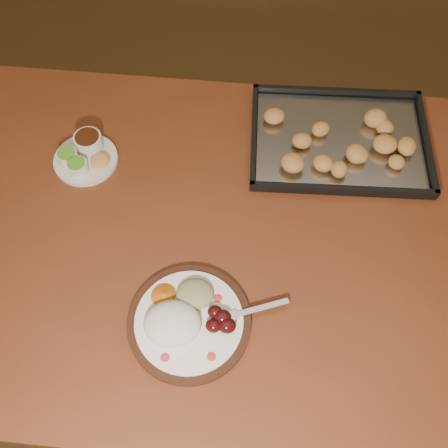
{
  "coord_description": "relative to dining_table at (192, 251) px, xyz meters",
  "views": [
    {
      "loc": [
        0.05,
        -0.68,
        1.69
      ],
      "look_at": [
        0.04,
        -0.15,
        0.77
      ],
      "focal_mm": 40.0,
      "sensor_mm": 36.0,
      "label": 1
    }
  ],
  "objects": [
    {
      "name": "ground",
      "position": [
        0.04,
        0.15,
        -0.65
      ],
      "size": [
        4.0,
        4.0,
        0.0
      ],
      "primitive_type": "plane",
      "color": "#53371C",
      "rests_on": "ground"
    },
    {
      "name": "condiment_saucer",
      "position": [
        -0.25,
        0.19,
        0.12
      ],
      "size": [
        0.15,
        0.15,
        0.05
      ],
      "rotation": [
        0.0,
        0.0,
        -0.49
      ],
      "color": "silver",
      "rests_on": "dining_table"
    },
    {
      "name": "dining_table",
      "position": [
        0.0,
        0.0,
        0.0
      ],
      "size": [
        1.57,
        1.02,
        0.75
      ],
      "rotation": [
        0.0,
        0.0,
        -0.08
      ],
      "color": "brown",
      "rests_on": "ground"
    },
    {
      "name": "baking_tray",
      "position": [
        0.34,
        0.25,
        0.11
      ],
      "size": [
        0.43,
        0.32,
        0.04
      ],
      "rotation": [
        0.0,
        0.0,
        -0.04
      ],
      "color": "black",
      "rests_on": "dining_table"
    },
    {
      "name": "dinner_plate",
      "position": [
        0.0,
        -0.21,
        0.11
      ],
      "size": [
        0.31,
        0.24,
        0.06
      ],
      "rotation": [
        0.0,
        0.0,
        0.2
      ],
      "color": "black",
      "rests_on": "dining_table"
    }
  ]
}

